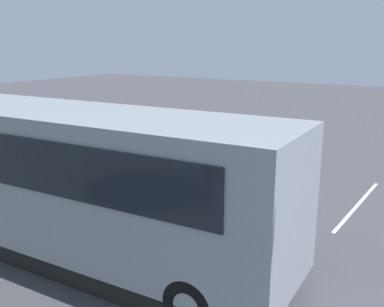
% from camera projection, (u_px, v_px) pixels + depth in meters
% --- Properties ---
extents(ground_plane, '(80.00, 80.00, 0.00)m').
position_uv_depth(ground_plane, '(210.00, 191.00, 14.06)').
color(ground_plane, '#424247').
extents(tour_bus, '(9.28, 2.80, 3.25)m').
position_uv_depth(tour_bus, '(85.00, 186.00, 9.33)').
color(tour_bus, '#8C939E').
rests_on(tour_bus, ground_plane).
extents(spectator_far_left, '(0.58, 0.35, 1.77)m').
position_uv_depth(spectator_far_left, '(224.00, 188.00, 11.00)').
color(spectator_far_left, '#473823').
rests_on(spectator_far_left, ground_plane).
extents(spectator_left, '(0.58, 0.35, 1.74)m').
position_uv_depth(spectator_left, '(178.00, 181.00, 11.66)').
color(spectator_left, black).
rests_on(spectator_left, ground_plane).
extents(spectator_centre, '(0.57, 0.33, 1.75)m').
position_uv_depth(spectator_centre, '(151.00, 173.00, 12.36)').
color(spectator_centre, black).
rests_on(spectator_centre, ground_plane).
extents(spectator_right, '(0.58, 0.34, 1.82)m').
position_uv_depth(spectator_right, '(115.00, 164.00, 13.05)').
color(spectator_right, '#473823').
rests_on(spectator_right, ground_plane).
extents(parked_motorcycle_silver, '(2.03, 0.72, 0.99)m').
position_uv_depth(parked_motorcycle_silver, '(112.00, 197.00, 12.10)').
color(parked_motorcycle_silver, black).
rests_on(parked_motorcycle_silver, ground_plane).
extents(parked_motorcycle_dark, '(2.03, 0.70, 0.99)m').
position_uv_depth(parked_motorcycle_dark, '(263.00, 231.00, 9.90)').
color(parked_motorcycle_dark, black).
rests_on(parked_motorcycle_dark, ground_plane).
extents(stunt_motorcycle, '(1.99, 0.92, 1.60)m').
position_uv_depth(stunt_motorcycle, '(200.00, 135.00, 17.78)').
color(stunt_motorcycle, black).
rests_on(stunt_motorcycle, ground_plane).
extents(traffic_cone, '(0.34, 0.34, 0.63)m').
position_uv_depth(traffic_cone, '(230.00, 162.00, 16.31)').
color(traffic_cone, orange).
rests_on(traffic_cone, ground_plane).
extents(bay_line_a, '(0.33, 4.79, 0.01)m').
position_uv_depth(bay_line_a, '(358.00, 205.00, 12.83)').
color(bay_line_a, white).
rests_on(bay_line_a, ground_plane).
extents(bay_line_b, '(0.32, 4.60, 0.01)m').
position_uv_depth(bay_line_b, '(270.00, 189.00, 14.22)').
color(bay_line_b, white).
rests_on(bay_line_b, ground_plane).
extents(bay_line_c, '(0.33, 4.96, 0.01)m').
position_uv_depth(bay_line_c, '(197.00, 176.00, 15.62)').
color(bay_line_c, white).
rests_on(bay_line_c, ground_plane).
extents(bay_line_d, '(0.27, 3.67, 0.01)m').
position_uv_depth(bay_line_d, '(136.00, 165.00, 17.01)').
color(bay_line_d, white).
rests_on(bay_line_d, ground_plane).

